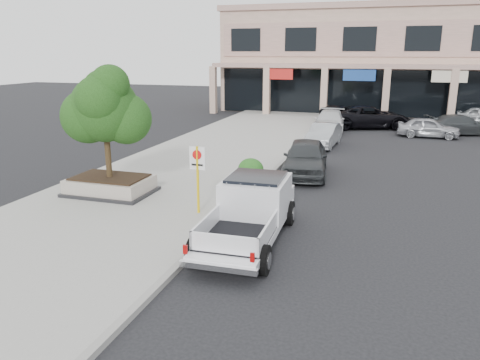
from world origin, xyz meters
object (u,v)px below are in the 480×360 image
(pickup_truck, at_px, (247,214))
(curb_car_a, at_px, (306,158))
(curb_car_b, at_px, (324,135))
(lot_car_d, at_px, (369,117))
(lot_car_c, at_px, (461,125))
(no_parking_sign, at_px, (198,170))
(planter, at_px, (110,185))
(curb_car_d, at_px, (336,116))
(curb_car_c, at_px, (330,121))
(lot_car_a, at_px, (428,127))
(planter_tree, at_px, (110,108))

(pickup_truck, height_order, curb_car_a, pickup_truck)
(curb_car_b, bearing_deg, lot_car_d, 78.84)
(lot_car_c, bearing_deg, lot_car_d, 60.25)
(lot_car_c, bearing_deg, no_parking_sign, 132.56)
(planter, xyz_separation_m, no_parking_sign, (4.12, -1.07, 1.16))
(pickup_truck, height_order, curb_car_d, pickup_truck)
(curb_car_c, distance_m, lot_car_a, 6.47)
(lot_car_c, bearing_deg, pickup_truck, 139.17)
(planter_tree, distance_m, lot_car_d, 22.27)
(planter_tree, relative_size, lot_car_d, 0.67)
(curb_car_a, xyz_separation_m, curb_car_b, (-0.12, 6.94, -0.13))
(curb_car_c, distance_m, lot_car_c, 8.78)
(planter_tree, distance_m, lot_car_c, 24.43)
(curb_car_c, bearing_deg, curb_car_a, -90.43)
(no_parking_sign, relative_size, curb_car_b, 0.56)
(planter, height_order, curb_car_a, curb_car_a)
(lot_car_a, bearing_deg, planter, 147.59)
(curb_car_d, relative_size, lot_car_a, 1.41)
(planter, relative_size, lot_car_d, 0.54)
(planter, distance_m, lot_car_a, 21.76)
(no_parking_sign, distance_m, curb_car_a, 7.20)
(planter_tree, bearing_deg, curb_car_c, 71.46)
(curb_car_b, distance_m, curb_car_d, 8.36)
(curb_car_a, bearing_deg, curb_car_b, 84.12)
(pickup_truck, bearing_deg, no_parking_sign, 142.00)
(planter_tree, relative_size, curb_car_d, 0.73)
(pickup_truck, xyz_separation_m, curb_car_c, (-0.22, 20.75, -0.17))
(curb_car_b, bearing_deg, no_parking_sign, -95.34)
(lot_car_a, bearing_deg, planter_tree, 147.64)
(no_parking_sign, xyz_separation_m, curb_car_d, (2.11, 22.01, -0.87))
(planter, bearing_deg, lot_car_a, 54.62)
(planter, distance_m, lot_car_d, 22.32)
(no_parking_sign, height_order, curb_car_a, no_parking_sign)
(curb_car_c, bearing_deg, lot_car_a, -5.26)
(no_parking_sign, height_order, pickup_truck, no_parking_sign)
(curb_car_d, bearing_deg, curb_car_a, -95.62)
(pickup_truck, bearing_deg, lot_car_c, 67.40)
(planter, distance_m, pickup_truck, 6.91)
(no_parking_sign, relative_size, curb_car_c, 0.46)
(curb_car_b, bearing_deg, lot_car_a, 44.57)
(planter, height_order, curb_car_c, curb_car_c)
(pickup_truck, bearing_deg, lot_car_d, 82.44)
(planter, bearing_deg, curb_car_a, 40.51)
(curb_car_c, xyz_separation_m, lot_car_c, (8.66, 1.46, -0.06))
(pickup_truck, bearing_deg, curb_car_c, 88.81)
(pickup_truck, distance_m, curb_car_a, 8.34)
(curb_car_a, distance_m, lot_car_a, 13.51)
(curb_car_b, height_order, curb_car_d, curb_car_d)
(pickup_truck, distance_m, lot_car_c, 23.76)
(lot_car_c, bearing_deg, curb_car_a, 129.40)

